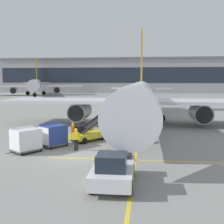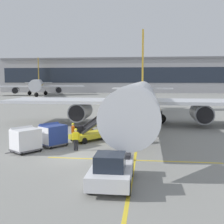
{
  "view_description": "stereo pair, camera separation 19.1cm",
  "coord_description": "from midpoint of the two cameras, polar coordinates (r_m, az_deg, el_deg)",
  "views": [
    {
      "loc": [
        5.07,
        -19.79,
        5.5
      ],
      "look_at": [
        2.15,
        5.44,
        2.67
      ],
      "focal_mm": 46.95,
      "sensor_mm": 36.0,
      "label": 1
    },
    {
      "loc": [
        5.26,
        -19.77,
        5.5
      ],
      "look_at": [
        2.15,
        5.44,
        2.67
      ],
      "focal_mm": 46.95,
      "sensor_mm": 36.0,
      "label": 2
    }
  ],
  "objects": [
    {
      "name": "ground_crew_by_loader",
      "position": [
        22.95,
        -7.24,
        -5.01
      ],
      "size": [
        0.56,
        0.3,
        1.74
      ],
      "color": "black",
      "rests_on": "ground"
    },
    {
      "name": "apron_guidance_line_stop_bar",
      "position": [
        20.35,
        3.88,
        -9.32
      ],
      "size": [
        12.0,
        0.2,
        0.01
      ],
      "color": "yellow",
      "rests_on": "ground"
    },
    {
      "name": "safety_cone_wingtip",
      "position": [
        32.08,
        -4.68,
        -2.84
      ],
      "size": [
        0.7,
        0.7,
        0.79
      ],
      "color": "black",
      "rests_on": "ground"
    },
    {
      "name": "distant_airplane",
      "position": [
        106.05,
        -14.72,
        5.12
      ],
      "size": [
        32.68,
        40.81,
        14.15
      ],
      "color": "silver",
      "rests_on": "ground"
    },
    {
      "name": "apron_guidance_line_lead_in",
      "position": [
        35.44,
        5.29,
        -2.59
      ],
      "size": [
        0.2,
        110.0,
        0.01
      ],
      "color": "yellow",
      "rests_on": "ground"
    },
    {
      "name": "baggage_cart_second",
      "position": [
        23.23,
        -16.72,
        -5.09
      ],
      "size": [
        2.46,
        2.68,
        1.91
      ],
      "color": "#515156",
      "rests_on": "ground"
    },
    {
      "name": "belt_loader",
      "position": [
        26.63,
        -4.36,
        -3.69
      ],
      "size": [
        4.23,
        4.97,
        3.0
      ],
      "color": "gold",
      "rests_on": "ground"
    },
    {
      "name": "baggage_cart_lead",
      "position": [
        24.62,
        -11.68,
        -4.31
      ],
      "size": [
        2.46,
        2.68,
        1.91
      ],
      "color": "#515156",
      "rests_on": "ground"
    },
    {
      "name": "ground_crew_by_carts",
      "position": [
        25.79,
        -7.81,
        -3.75
      ],
      "size": [
        0.28,
        0.57,
        1.74
      ],
      "color": "#514C42",
      "rests_on": "ground"
    },
    {
      "name": "safety_cone_engine_keepout",
      "position": [
        37.01,
        -3.3,
        -1.61
      ],
      "size": [
        0.69,
        0.69,
        0.78
      ],
      "color": "black",
      "rests_on": "ground"
    },
    {
      "name": "terminal_building",
      "position": [
        130.3,
        10.91,
        7.0
      ],
      "size": [
        146.47,
        19.84,
        14.52
      ],
      "color": "#939399",
      "rests_on": "ground"
    },
    {
      "name": "parked_airplane",
      "position": [
        35.88,
        5.16,
        2.83
      ],
      "size": [
        32.7,
        42.18,
        13.97
      ],
      "color": "silver",
      "rests_on": "ground"
    },
    {
      "name": "pushback_tug",
      "position": [
        15.56,
        -0.13,
        -11.13
      ],
      "size": [
        2.15,
        4.42,
        1.83
      ],
      "color": "silver",
      "rests_on": "ground"
    },
    {
      "name": "ground_plane",
      "position": [
        21.17,
        -7.85,
        -8.76
      ],
      "size": [
        600.0,
        600.0,
        0.0
      ],
      "primitive_type": "plane",
      "color": "gray"
    }
  ]
}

